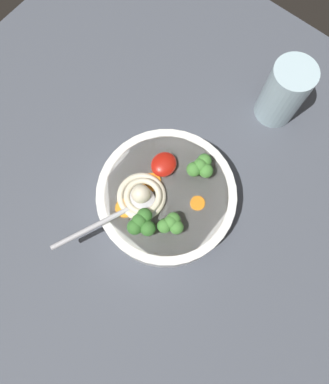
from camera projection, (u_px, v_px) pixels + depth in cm
name	position (u px, v px, depth cm)	size (l,w,h in cm)	color
table_slab	(156.00, 217.00, 61.08)	(98.46, 98.46, 3.69)	#474C56
soup_bowl	(164.00, 196.00, 57.19)	(22.12, 22.12, 5.57)	white
noodle_pile	(142.00, 195.00, 53.37)	(8.35, 8.19, 3.36)	beige
soup_spoon	(134.00, 206.00, 53.16)	(17.15, 9.89, 1.60)	#B7B7BC
chili_sauce_dollop	(164.00, 164.00, 54.81)	(4.28, 3.86, 1.93)	#B2190F
broccoli_floret_beside_noodles	(172.00, 223.00, 51.16)	(4.21, 3.62, 3.32)	#7A9E60
broccoli_floret_left	(201.00, 167.00, 53.40)	(4.43, 3.81, 3.50)	#7A9E60
broccoli_floret_far	(143.00, 224.00, 50.96)	(4.53, 3.90, 3.58)	#7A9E60
carrot_slice_rear	(152.00, 182.00, 54.81)	(2.97, 2.97, 0.41)	orange
carrot_slice_front	(125.00, 208.00, 53.49)	(2.86, 2.86, 0.79)	orange
carrot_slice_beside_chili	(198.00, 203.00, 53.90)	(2.30, 2.30, 0.41)	orange
drinking_glass	(284.00, 93.00, 58.76)	(7.13, 7.13, 12.08)	silver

